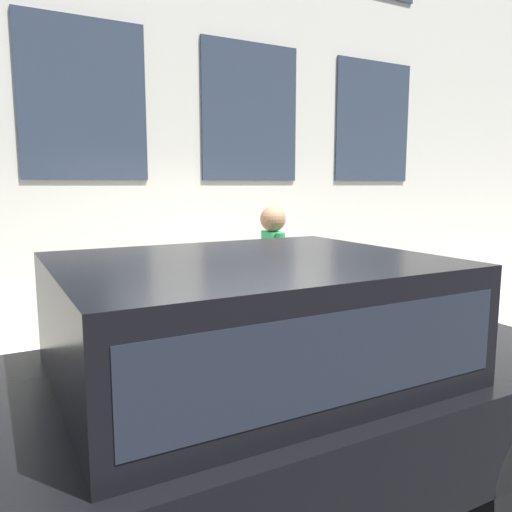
% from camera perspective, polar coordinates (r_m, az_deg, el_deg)
% --- Properties ---
extents(ground_plane, '(80.00, 80.00, 0.00)m').
position_cam_1_polar(ground_plane, '(4.93, 1.16, -16.87)').
color(ground_plane, '#2D2D30').
extents(sidewalk, '(2.40, 60.00, 0.15)m').
position_cam_1_polar(sidewalk, '(5.90, -4.76, -11.81)').
color(sidewalk, '#B2ADA3').
rests_on(sidewalk, ground_plane).
extents(building_facade, '(0.33, 40.00, 7.13)m').
position_cam_1_polar(building_facade, '(6.96, -9.92, 20.35)').
color(building_facade, beige).
rests_on(building_facade, ground_plane).
extents(fire_hydrant, '(0.32, 0.44, 0.87)m').
position_cam_1_polar(fire_hydrant, '(5.04, -2.07, -9.03)').
color(fire_hydrant, gold).
rests_on(fire_hydrant, sidewalk).
extents(person, '(0.41, 0.27, 1.71)m').
position_cam_1_polar(person, '(5.39, 1.92, -1.54)').
color(person, '#998466').
rests_on(person, sidewalk).
extents(parked_car_black_near, '(1.99, 4.47, 1.66)m').
position_cam_1_polar(parked_car_black_near, '(3.09, -0.94, -13.64)').
color(parked_car_black_near, black).
rests_on(parked_car_black_near, ground_plane).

